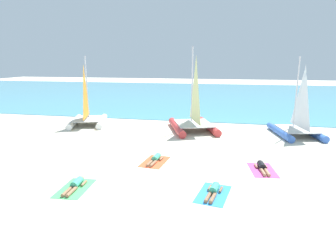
# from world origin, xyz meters

# --- Properties ---
(ground_plane) EXTENTS (120.00, 120.00, 0.00)m
(ground_plane) POSITION_xyz_m (0.00, 10.00, 0.00)
(ground_plane) COLOR beige
(ocean_water) EXTENTS (120.00, 40.00, 0.05)m
(ocean_water) POSITION_xyz_m (0.00, 32.87, 0.03)
(ocean_water) COLOR #4C9EB7
(ocean_water) RESTS_ON ground
(sailboat_white) EXTENTS (3.75, 4.70, 5.34)m
(sailboat_white) POSITION_xyz_m (-7.39, 10.10, 0.80)
(sailboat_white) COLOR white
(sailboat_white) RESTS_ON ground
(sailboat_red) EXTENTS (4.29, 5.28, 5.96)m
(sailboat_red) POSITION_xyz_m (1.02, 9.87, 0.89)
(sailboat_red) COLOR #CC3838
(sailboat_red) RESTS_ON ground
(sailboat_blue) EXTENTS (3.31, 4.46, 5.26)m
(sailboat_blue) POSITION_xyz_m (8.02, 9.83, 0.78)
(sailboat_blue) COLOR blue
(sailboat_blue) RESTS_ON ground
(towel_leftmost) EXTENTS (1.22, 1.97, 0.01)m
(towel_leftmost) POSITION_xyz_m (-2.42, -0.79, 0.01)
(towel_leftmost) COLOR #4CB266
(towel_leftmost) RESTS_ON ground
(sunbather_leftmost) EXTENTS (0.57, 1.57, 0.30)m
(sunbather_leftmost) POSITION_xyz_m (-2.43, -0.72, 0.13)
(sunbather_leftmost) COLOR #3FB28C
(sunbather_leftmost) RESTS_ON towel_leftmost
(towel_center_left) EXTENTS (1.30, 2.01, 0.01)m
(towel_center_left) POSITION_xyz_m (-0.07, 2.87, 0.01)
(towel_center_left) COLOR #EA5933
(towel_center_left) RESTS_ON ground
(sunbather_center_left) EXTENTS (0.58, 1.57, 0.30)m
(sunbather_center_left) POSITION_xyz_m (-0.06, 2.93, 0.13)
(sunbather_center_left) COLOR #3FB28C
(sunbather_center_left) RESTS_ON towel_center_left
(towel_center_right) EXTENTS (1.41, 2.06, 0.01)m
(towel_center_right) POSITION_xyz_m (3.01, -0.17, 0.01)
(towel_center_right) COLOR #338CD8
(towel_center_right) RESTS_ON ground
(sunbather_center_right) EXTENTS (0.66, 1.57, 0.30)m
(sunbather_center_right) POSITION_xyz_m (3.02, -0.11, 0.13)
(sunbather_center_right) COLOR #3FB28C
(sunbather_center_right) RESTS_ON towel_center_right
(towel_rightmost) EXTENTS (1.34, 2.03, 0.01)m
(towel_rightmost) POSITION_xyz_m (5.12, 2.80, 0.01)
(towel_rightmost) COLOR #D84C99
(towel_rightmost) RESTS_ON ground
(sunbather_rightmost) EXTENTS (0.61, 1.57, 0.30)m
(sunbather_rightmost) POSITION_xyz_m (5.11, 2.86, 0.13)
(sunbather_rightmost) COLOR black
(sunbather_rightmost) RESTS_ON towel_rightmost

